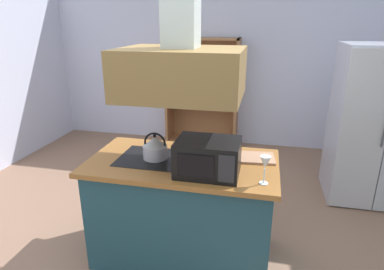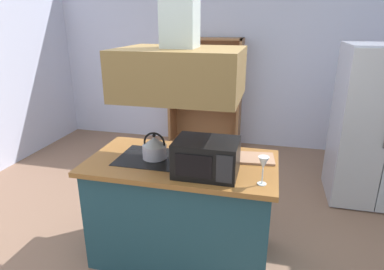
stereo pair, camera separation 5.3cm
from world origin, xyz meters
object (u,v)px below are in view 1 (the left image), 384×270
Objects in this scene: refrigerator at (376,125)px; dish_cabinet at (202,99)px; cutting_board at (253,158)px; microwave at (208,157)px; wine_glass_on_counter at (265,164)px; kettle at (155,148)px.

refrigerator is 2.57m from dish_cabinet.
refrigerator is 1.83m from cutting_board.
microwave is 0.41m from wine_glass_on_counter.
cutting_board is at bearing 11.90° from kettle.
dish_cabinet is 3.04m from microwave.
wine_glass_on_counter is (0.88, -0.26, 0.06)m from kettle.
cutting_board is (-1.28, -1.30, 0.03)m from refrigerator.
dish_cabinet is at bearing 108.52° from wine_glass_on_counter.
cutting_board is (0.79, 0.17, -0.08)m from kettle.
cutting_board is at bearing -134.57° from refrigerator.
dish_cabinet reaches higher than microwave.
refrigerator is 1.01× the size of dish_cabinet.
kettle is 0.51m from microwave.
wine_glass_on_counter is at bearing -124.61° from refrigerator.
dish_cabinet is 2.78m from cutting_board.
kettle is at bearing -144.64° from refrigerator.
refrigerator is 5.15× the size of cutting_board.
dish_cabinet is at bearing 149.35° from refrigerator.
cutting_board is 0.46m from wine_glass_on_counter.
microwave reaches higher than kettle.
cutting_board is (0.93, -2.61, 0.15)m from dish_cabinet.
dish_cabinet is at bearing 109.55° from cutting_board.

